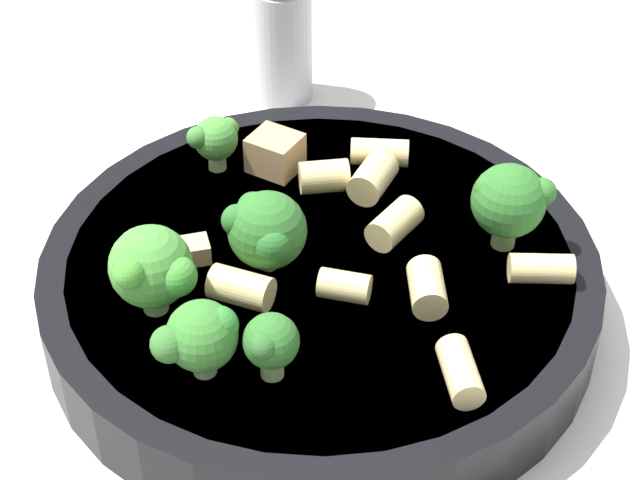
# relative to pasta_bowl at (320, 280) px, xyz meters

# --- Properties ---
(ground_plane) EXTENTS (2.00, 2.00, 0.00)m
(ground_plane) POSITION_rel_pasta_bowl_xyz_m (0.00, 0.00, -0.02)
(ground_plane) COLOR beige
(pasta_bowl) EXTENTS (0.26, 0.26, 0.03)m
(pasta_bowl) POSITION_rel_pasta_bowl_xyz_m (0.00, 0.00, 0.00)
(pasta_bowl) COLOR black
(pasta_bowl) RESTS_ON ground_plane
(broccoli_floret_0) EXTENTS (0.04, 0.04, 0.04)m
(broccoli_floret_0) POSITION_rel_pasta_bowl_xyz_m (-0.04, -0.07, 0.04)
(broccoli_floret_0) COLOR #84AD60
(broccoli_floret_0) RESTS_ON pasta_bowl
(broccoli_floret_1) EXTENTS (0.03, 0.03, 0.04)m
(broccoli_floret_1) POSITION_rel_pasta_bowl_xyz_m (-0.00, -0.09, 0.04)
(broccoli_floret_1) COLOR #9EC175
(broccoli_floret_1) RESTS_ON pasta_bowl
(broccoli_floret_2) EXTENTS (0.04, 0.04, 0.04)m
(broccoli_floret_2) POSITION_rel_pasta_bowl_xyz_m (-0.02, -0.02, 0.04)
(broccoli_floret_2) COLOR #84AD60
(broccoli_floret_2) RESTS_ON pasta_bowl
(broccoli_floret_3) EXTENTS (0.02, 0.03, 0.03)m
(broccoli_floret_3) POSITION_rel_pasta_bowl_xyz_m (-0.08, 0.03, 0.03)
(broccoli_floret_3) COLOR #9EC175
(broccoli_floret_3) RESTS_ON pasta_bowl
(broccoli_floret_4) EXTENTS (0.04, 0.03, 0.04)m
(broccoli_floret_4) POSITION_rel_pasta_bowl_xyz_m (0.07, 0.05, 0.04)
(broccoli_floret_4) COLOR #84AD60
(broccoli_floret_4) RESTS_ON pasta_bowl
(broccoli_floret_5) EXTENTS (0.02, 0.02, 0.03)m
(broccoli_floret_5) POSITION_rel_pasta_bowl_xyz_m (0.02, -0.07, 0.03)
(broccoli_floret_5) COLOR #93B766
(broccoli_floret_5) RESTS_ON pasta_bowl
(rigatoni_0) EXTENTS (0.03, 0.02, 0.01)m
(rigatoni_0) POSITION_rel_pasta_bowl_xyz_m (0.02, -0.02, 0.02)
(rigatoni_0) COLOR #E0C67F
(rigatoni_0) RESTS_ON pasta_bowl
(rigatoni_1) EXTENTS (0.02, 0.03, 0.02)m
(rigatoni_1) POSITION_rel_pasta_bowl_xyz_m (0.02, 0.03, 0.02)
(rigatoni_1) COLOR #E0C67F
(rigatoni_1) RESTS_ON pasta_bowl
(rigatoni_2) EXTENTS (0.03, 0.03, 0.01)m
(rigatoni_2) POSITION_rel_pasta_bowl_xyz_m (-0.01, 0.08, 0.02)
(rigatoni_2) COLOR #E0C67F
(rigatoni_2) RESTS_ON pasta_bowl
(rigatoni_3) EXTENTS (0.02, 0.03, 0.02)m
(rigatoni_3) POSITION_rel_pasta_bowl_xyz_m (-0.01, 0.06, 0.02)
(rigatoni_3) COLOR #E0C67F
(rigatoni_3) RESTS_ON pasta_bowl
(rigatoni_4) EXTENTS (0.03, 0.03, 0.01)m
(rigatoni_4) POSITION_rel_pasta_bowl_xyz_m (0.09, 0.04, 0.02)
(rigatoni_4) COLOR #E0C67F
(rigatoni_4) RESTS_ON pasta_bowl
(rigatoni_5) EXTENTS (0.03, 0.03, 0.02)m
(rigatoni_5) POSITION_rel_pasta_bowl_xyz_m (0.06, 0.00, 0.02)
(rigatoni_5) COLOR #E0C67F
(rigatoni_5) RESTS_ON pasta_bowl
(rigatoni_6) EXTENTS (0.03, 0.03, 0.01)m
(rigatoni_6) POSITION_rel_pasta_bowl_xyz_m (0.09, -0.04, 0.02)
(rigatoni_6) COLOR #E0C67F
(rigatoni_6) RESTS_ON pasta_bowl
(rigatoni_7) EXTENTS (0.03, 0.02, 0.02)m
(rigatoni_7) POSITION_rel_pasta_bowl_xyz_m (-0.01, -0.04, 0.02)
(rigatoni_7) COLOR #E0C67F
(rigatoni_7) RESTS_ON pasta_bowl
(rigatoni_8) EXTENTS (0.03, 0.03, 0.02)m
(rigatoni_8) POSITION_rel_pasta_bowl_xyz_m (-0.03, 0.04, 0.02)
(rigatoni_8) COLOR #E0C67F
(rigatoni_8) RESTS_ON pasta_bowl
(chicken_chunk_0) EXTENTS (0.03, 0.02, 0.02)m
(chicken_chunk_0) POSITION_rel_pasta_bowl_xyz_m (-0.06, 0.05, 0.02)
(chicken_chunk_0) COLOR tan
(chicken_chunk_0) RESTS_ON pasta_bowl
(chicken_chunk_1) EXTENTS (0.02, 0.02, 0.01)m
(chicken_chunk_1) POSITION_rel_pasta_bowl_xyz_m (-0.05, -0.03, 0.02)
(chicken_chunk_1) COLOR tan
(chicken_chunk_1) RESTS_ON pasta_bowl
(pepper_shaker) EXTENTS (0.04, 0.04, 0.10)m
(pepper_shaker) POSITION_rel_pasta_bowl_xyz_m (-0.13, 0.15, 0.03)
(pepper_shaker) COLOR #B2B2B7
(pepper_shaker) RESTS_ON ground_plane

